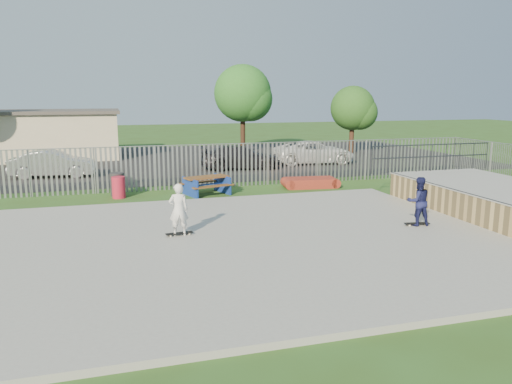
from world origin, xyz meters
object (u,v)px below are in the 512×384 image
object	(u,v)px
car_dark	(241,157)
skater_navy	(418,201)
skater_white	(179,210)
funbox	(310,183)
tree_mid	(243,93)
trash_bin_grey	(117,184)
tree_right	(353,108)
car_white	(314,152)
car_silver	(53,164)
trash_bin_red	(119,187)
picnic_table	(207,185)

from	to	relation	value
car_dark	skater_navy	distance (m)	14.43
skater_white	funbox	bearing A→B (deg)	-131.72
tree_mid	skater_white	size ratio (longest dim) A/B	4.12
funbox	trash_bin_grey	xyz separation A→B (m)	(-8.60, 0.52, 0.27)
tree_right	skater_navy	bearing A→B (deg)	-111.21
tree_right	skater_navy	distance (m)	20.96
car_white	skater_navy	size ratio (longest dim) A/B	3.24
car_silver	tree_mid	world-z (taller)	tree_mid
trash_bin_red	skater_navy	size ratio (longest dim) A/B	0.58
funbox	tree_mid	distance (m)	15.18
tree_mid	skater_navy	distance (m)	22.69
car_silver	tree_right	xyz separation A→B (m)	(19.64, 5.26, 2.54)
trash_bin_grey	car_silver	world-z (taller)	car_silver
skater_navy	trash_bin_red	bearing A→B (deg)	-33.61
trash_bin_red	car_white	world-z (taller)	car_white
tree_mid	car_dark	bearing A→B (deg)	-105.64
car_silver	skater_white	xyz separation A→B (m)	(4.72, -13.20, 0.21)
skater_white	trash_bin_grey	bearing A→B (deg)	-73.90
picnic_table	funbox	xyz separation A→B (m)	(4.93, 0.32, -0.18)
picnic_table	funbox	world-z (taller)	picnic_table
picnic_table	car_dark	size ratio (longest dim) A/B	0.48
funbox	tree_right	distance (m)	14.37
skater_navy	skater_white	bearing A→B (deg)	-0.05
skater_navy	skater_white	size ratio (longest dim) A/B	1.00
trash_bin_red	car_white	distance (m)	13.99
skater_white	car_dark	bearing A→B (deg)	-108.05
car_silver	skater_white	distance (m)	14.02
funbox	car_white	bearing A→B (deg)	72.40
car_white	trash_bin_red	bearing A→B (deg)	126.18
car_silver	picnic_table	bearing A→B (deg)	-129.33
picnic_table	tree_right	world-z (taller)	tree_right
trash_bin_grey	picnic_table	bearing A→B (deg)	-12.78
car_silver	skater_navy	bearing A→B (deg)	-134.34
trash_bin_grey	tree_mid	distance (m)	17.27
car_silver	skater_navy	world-z (taller)	skater_navy
trash_bin_grey	trash_bin_red	bearing A→B (deg)	-86.26
trash_bin_red	skater_navy	xyz separation A→B (m)	(8.97, -7.79, 0.48)
car_silver	car_white	distance (m)	15.01
tree_mid	tree_right	size ratio (longest dim) A/B	1.32
tree_right	funbox	bearing A→B (deg)	-124.45
trash_bin_red	tree_mid	distance (m)	17.72
funbox	skater_navy	size ratio (longest dim) A/B	1.47
car_white	tree_mid	bearing A→B (deg)	24.27
funbox	car_silver	size ratio (longest dim) A/B	0.54
trash_bin_grey	car_white	xyz separation A→B (m)	(11.88, 6.88, 0.23)
picnic_table	trash_bin_grey	world-z (taller)	trash_bin_grey
picnic_table	funbox	bearing A→B (deg)	-12.90
car_dark	car_white	size ratio (longest dim) A/B	0.92
trash_bin_grey	skater_navy	size ratio (longest dim) A/B	0.63
trash_bin_red	skater_white	xyz separation A→B (m)	(1.58, -6.83, 0.48)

